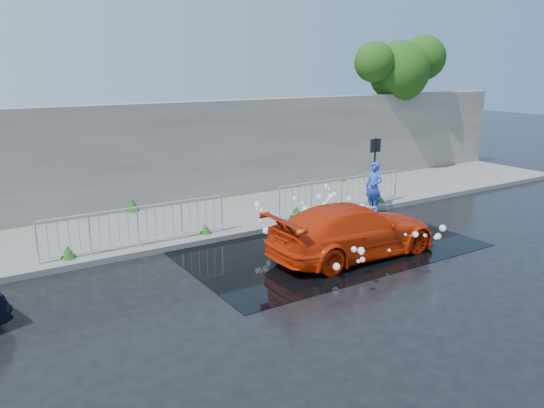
{
  "coord_description": "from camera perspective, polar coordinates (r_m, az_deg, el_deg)",
  "views": [
    {
      "loc": [
        -8.24,
        -9.93,
        4.82
      ],
      "look_at": [
        -0.33,
        2.45,
        1.0
      ],
      "focal_mm": 35.0,
      "sensor_mm": 36.0,
      "label": 1
    }
  ],
  "objects": [
    {
      "name": "ground",
      "position": [
        13.77,
        6.7,
        -6.02
      ],
      "size": [
        90.0,
        90.0,
        0.0
      ],
      "primitive_type": "plane",
      "color": "black",
      "rests_on": "ground"
    },
    {
      "name": "pavement",
      "position": [
        17.7,
        -3.54,
        -1.0
      ],
      "size": [
        30.0,
        4.0,
        0.15
      ],
      "primitive_type": "cube",
      "color": "slate",
      "rests_on": "ground"
    },
    {
      "name": "curb",
      "position": [
        16.05,
        -0.05,
        -2.6
      ],
      "size": [
        30.0,
        0.25,
        0.16
      ],
      "primitive_type": "cube",
      "color": "slate",
      "rests_on": "ground"
    },
    {
      "name": "retaining_wall",
      "position": [
        19.23,
        -6.83,
        5.74
      ],
      "size": [
        30.0,
        0.6,
        3.5
      ],
      "primitive_type": "cube",
      "color": "#6D655C",
      "rests_on": "pavement"
    },
    {
      "name": "puddle",
      "position": [
        14.8,
        5.77,
        -4.49
      ],
      "size": [
        8.0,
        5.0,
        0.01
      ],
      "primitive_type": "cube",
      "color": "black",
      "rests_on": "ground"
    },
    {
      "name": "sign_post",
      "position": [
        18.28,
        10.98,
        4.56
      ],
      "size": [
        0.45,
        0.06,
        2.5
      ],
      "color": "black",
      "rests_on": "ground"
    },
    {
      "name": "tree",
      "position": [
        24.91,
        13.75,
        14.06
      ],
      "size": [
        4.87,
        2.68,
        6.21
      ],
      "color": "#332114",
      "rests_on": "ground"
    },
    {
      "name": "railing_left",
      "position": [
        14.53,
        -14.26,
        -2.22
      ],
      "size": [
        5.05,
        0.05,
        1.1
      ],
      "color": "silver",
      "rests_on": "pavement"
    },
    {
      "name": "railing_right",
      "position": [
        17.87,
        7.48,
        1.24
      ],
      "size": [
        5.05,
        0.05,
        1.1
      ],
      "color": "silver",
      "rests_on": "pavement"
    },
    {
      "name": "weeds",
      "position": [
        17.12,
        -4.4,
        -0.71
      ],
      "size": [
        12.17,
        3.93,
        0.44
      ],
      "color": "#1E4D14",
      "rests_on": "pavement"
    },
    {
      "name": "water_spray",
      "position": [
        14.71,
        7.08,
        -1.69
      ],
      "size": [
        3.71,
        5.28,
        1.03
      ],
      "color": "white",
      "rests_on": "ground"
    },
    {
      "name": "red_car",
      "position": [
        13.95,
        8.74,
        -2.81
      ],
      "size": [
        4.77,
        1.97,
        1.38
      ],
      "primitive_type": "imported",
      "rotation": [
        0.0,
        0.0,
        1.56
      ],
      "color": "red",
      "rests_on": "ground"
    },
    {
      "name": "person",
      "position": [
        18.33,
        10.91,
        1.81
      ],
      "size": [
        0.55,
        0.7,
        1.7
      ],
      "primitive_type": "imported",
      "rotation": [
        0.0,
        0.0,
        -1.33
      ],
      "color": "blue",
      "rests_on": "ground"
    }
  ]
}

